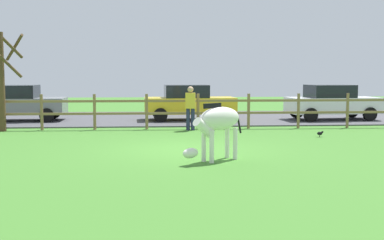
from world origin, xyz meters
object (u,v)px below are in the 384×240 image
at_px(zebra, 217,123).
at_px(parked_car_white, 332,102).
at_px(crow_on_grass, 320,133).
at_px(parked_car_yellow, 189,102).
at_px(parked_car_grey, 18,103).
at_px(visitor_near_fence, 190,106).
at_px(bare_tree, 2,78).

distance_m(zebra, parked_car_white, 11.58).
relative_size(zebra, crow_on_grass, 7.59).
height_order(zebra, parked_car_yellow, parked_car_yellow).
distance_m(parked_car_grey, visitor_near_fence, 8.22).
relative_size(zebra, parked_car_yellow, 0.40).
xyz_separation_m(bare_tree, parked_car_white, (13.46, 3.02, -1.10)).
xyz_separation_m(crow_on_grass, parked_car_yellow, (-4.01, 5.87, 0.72)).
relative_size(bare_tree, zebra, 2.21).
distance_m(bare_tree, parked_car_yellow, 7.92).
xyz_separation_m(parked_car_yellow, parked_car_white, (6.39, -0.38, 0.00)).
relative_size(parked_car_grey, visitor_near_fence, 2.47).
distance_m(bare_tree, parked_car_white, 13.84).
height_order(zebra, visitor_near_fence, visitor_near_fence).
xyz_separation_m(crow_on_grass, parked_car_white, (2.38, 5.50, 0.72)).
distance_m(bare_tree, parked_car_grey, 3.71).
bearing_deg(parked_car_yellow, visitor_near_fence, -92.80).
relative_size(bare_tree, parked_car_yellow, 0.89).
height_order(crow_on_grass, visitor_near_fence, visitor_near_fence).
relative_size(crow_on_grass, parked_car_grey, 0.05).
distance_m(bare_tree, visitor_near_fence, 6.97).
relative_size(parked_car_white, visitor_near_fence, 2.51).
height_order(parked_car_white, parked_car_grey, same).
bearing_deg(visitor_near_fence, bare_tree, 178.22).
height_order(parked_car_yellow, parked_car_grey, same).
relative_size(crow_on_grass, parked_car_yellow, 0.05).
bearing_deg(visitor_near_fence, parked_car_white, 26.22).
distance_m(zebra, crow_on_grass, 5.83).
xyz_separation_m(parked_car_yellow, parked_car_grey, (-7.50, 0.12, 0.00)).
bearing_deg(crow_on_grass, parked_car_white, 66.58).
height_order(crow_on_grass, parked_car_yellow, parked_car_yellow).
xyz_separation_m(bare_tree, zebra, (7.09, -6.66, -1.02)).
height_order(crow_on_grass, parked_car_grey, parked_car_grey).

